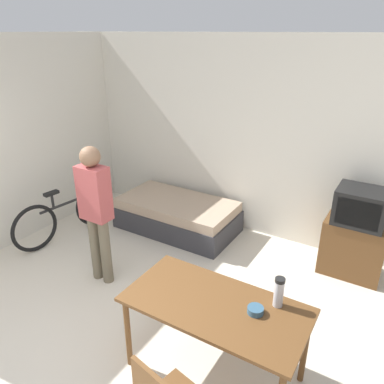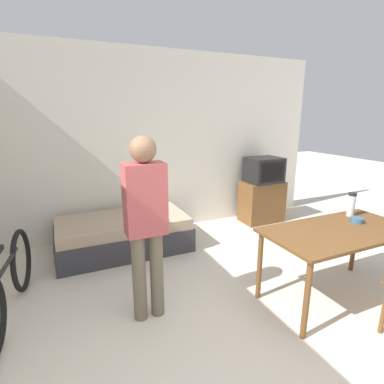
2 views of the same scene
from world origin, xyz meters
TOP-DOWN VIEW (x-y plane):
  - ground_plane at (0.00, 0.00)m, footprint 20.00×20.00m
  - wall_back at (0.00, 3.26)m, footprint 5.66×0.06m
  - wall_left at (-2.36, 1.61)m, footprint 0.06×4.23m
  - daybed at (-0.61, 2.69)m, footprint 1.72×0.91m
  - tv at (1.78, 2.86)m, footprint 0.69×0.46m
  - dining_table at (1.06, 0.73)m, footprint 1.46×0.74m
  - bicycle at (-1.83, 1.71)m, footprint 0.25×1.61m
  - person_standing at (-0.69, 1.21)m, footprint 0.34×0.22m
  - thermos_flask at (1.48, 0.97)m, footprint 0.08×0.08m
  - mate_bowl at (1.37, 0.80)m, footprint 0.13×0.13m

SIDE VIEW (x-z plane):
  - ground_plane at x=0.00m, z-range 0.00..0.00m
  - daybed at x=-0.61m, z-range 0.00..0.46m
  - bicycle at x=-1.83m, z-range -0.04..0.71m
  - tv at x=1.78m, z-range -0.02..1.08m
  - dining_table at x=1.06m, z-range 0.29..1.02m
  - mate_bowl at x=1.37m, z-range 0.74..0.79m
  - thermos_flask at x=1.48m, z-range 0.75..1.00m
  - person_standing at x=-0.69m, z-range 0.13..1.77m
  - wall_back at x=0.00m, z-range 0.00..2.70m
  - wall_left at x=-2.36m, z-range 0.00..2.70m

